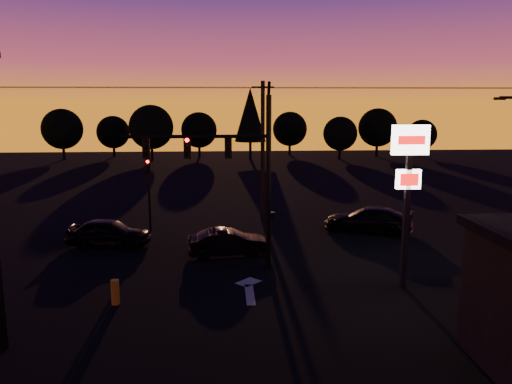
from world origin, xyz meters
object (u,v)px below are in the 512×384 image
secondary_signal (149,184)px  car_right (368,220)px  traffic_signal_mast (233,165)px  bollard (115,292)px  pylon_sign (409,172)px  car_left (109,233)px  car_mid (228,243)px

secondary_signal → car_right: secondary_signal is taller
traffic_signal_mast → bollard: 7.37m
pylon_sign → car_left: (-13.74, 6.80, -4.16)m
secondary_signal → car_mid: secondary_signal is taller
car_left → car_right: size_ratio=0.86×
traffic_signal_mast → pylon_sign: 7.52m
traffic_signal_mast → pylon_sign: bearing=-19.4°
pylon_sign → car_right: 9.90m
car_mid → bollard: bearing=136.0°
bollard → car_left: bearing=104.2°
pylon_sign → car_mid: pylon_sign is taller
pylon_sign → bollard: (-11.73, -1.12, -4.43)m
traffic_signal_mast → pylon_sign: size_ratio=1.26×
pylon_sign → car_mid: 9.71m
traffic_signal_mast → secondary_signal: 9.19m
car_left → car_right: 14.96m
car_mid → car_right: bearing=-70.9°
secondary_signal → car_right: size_ratio=0.84×
car_mid → car_right: size_ratio=0.79×
traffic_signal_mast → bollard: size_ratio=8.83×
traffic_signal_mast → car_mid: bearing=95.7°
car_mid → car_right: (8.40, 4.15, 0.08)m
traffic_signal_mast → secondary_signal: bearing=123.2°
car_right → secondary_signal: bearing=-69.8°
traffic_signal_mast → car_right: size_ratio=1.66×
traffic_signal_mast → car_left: size_ratio=1.93×
traffic_signal_mast → bollard: traffic_signal_mast is taller
secondary_signal → car_mid: size_ratio=1.06×
pylon_sign → car_left: pylon_sign is taller
pylon_sign → bollard: bearing=-174.5°
bollard → car_mid: (4.41, 5.89, 0.19)m
traffic_signal_mast → pylon_sign: (7.10, -2.49, -0.02)m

